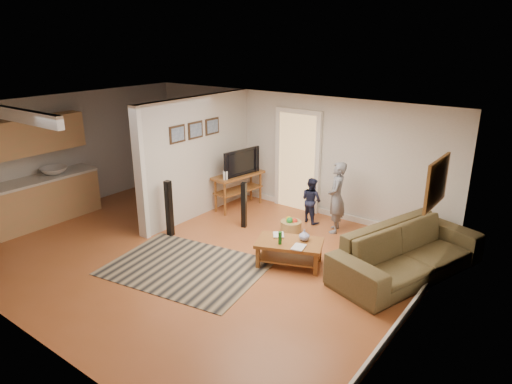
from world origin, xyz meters
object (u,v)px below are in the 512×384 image
Objects in this scene: coffee_table at (290,246)px; child at (334,231)px; sofa at (405,274)px; tv_console at (239,177)px; speaker_left at (169,209)px; toy_basket at (291,227)px; speaker_right at (244,205)px; toddler at (310,222)px.

child is (-0.04, 1.68, -0.33)m from coffee_table.
tv_console reaches higher than sofa.
coffee_table is at bearing 134.79° from sofa.
tv_console is 1.96m from speaker_left.
toy_basket is (1.83, 1.43, -0.40)m from speaker_left.
tv_console is at bearing 116.35° from speaker_right.
child is at bearing 11.23° from tv_console.
speaker_left reaches higher than sofa.
tv_console is at bearing 163.08° from toy_basket.
toddler is at bearing 90.29° from toy_basket.
speaker_left reaches higher than speaker_right.
coffee_table is at bearing 2.85° from speaker_left.
speaker_right is 0.99× the size of toddler.
coffee_table is 1.31× the size of toddler.
speaker_left is 2.90m from toddler.
sofa is 1.90m from coffee_table.
sofa is at bearing 10.49° from speaker_left.
coffee_table is 3.06× the size of toy_basket.
child is 1.49× the size of toddler.
toy_basket is (1.71, -0.52, -0.56)m from tv_console.
speaker_right reaches higher than child.
speaker_left is 1.46m from speaker_right.
sofa is 2.44× the size of speaker_left.
toy_basket is (-0.66, 1.05, -0.18)m from coffee_table.
child reaches higher than toy_basket.
toddler reaches higher than sofa.
speaker_right is 1.03m from toy_basket.
toy_basket is 0.29× the size of child.
sofa is 2.53m from toddler.
coffee_table is 1.78m from speaker_right.
child reaches higher than coffee_table.
sofa reaches higher than toy_basket.
toddler is (-0.66, 1.82, -0.33)m from coffee_table.
tv_console is 1.86m from toddler.
tv_console reaches higher than toy_basket.
toddler reaches higher than toy_basket.
coffee_table is 0.88× the size of child.
speaker_right is 0.66× the size of child.
tv_console reaches higher than toddler.
speaker_left is at bearing -171.38° from coffee_table.
toddler is (1.70, 0.24, -0.71)m from tv_console.
tv_console is 2.43m from child.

